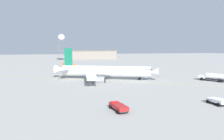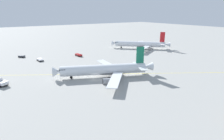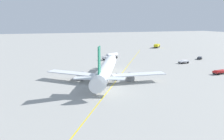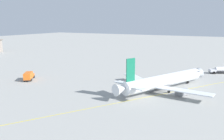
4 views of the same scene
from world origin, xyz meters
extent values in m
plane|color=#9E9E99|center=(0.00, 0.00, 0.00)|extent=(600.00, 600.00, 0.00)
cylinder|color=silver|center=(-4.21, -0.66, 3.10)|extent=(32.68, 17.75, 4.08)
cone|color=silver|center=(12.38, -8.17, 3.10)|extent=(4.33, 4.77, 3.88)
cone|color=silver|center=(-21.08, 6.97, 3.40)|extent=(5.07, 4.81, 3.47)
cube|color=black|center=(10.37, -7.26, 4.02)|extent=(3.62, 4.15, 0.70)
ellipsoid|color=slate|center=(-5.76, 0.04, 1.98)|extent=(12.67, 8.40, 2.24)
cube|color=#146B4C|center=(-17.85, 5.51, 8.50)|extent=(3.01, 1.54, 6.72)
cube|color=silver|center=(-16.38, 8.76, 3.92)|extent=(4.64, 6.09, 0.20)
cube|color=silver|center=(-19.32, 2.26, 3.92)|extent=(4.64, 6.09, 0.20)
cube|color=silver|center=(-2.67, 9.71, 2.39)|extent=(13.64, 14.22, 0.28)
cube|color=silver|center=(-10.99, -8.67, 2.39)|extent=(5.15, 16.37, 0.28)
cylinder|color=gray|center=(-1.67, 6.61, 0.87)|extent=(4.55, 3.89, 2.53)
cylinder|color=black|center=(0.13, 5.80, 0.87)|extent=(1.02, 2.02, 2.15)
cylinder|color=gray|center=(-8.00, -7.38, 0.87)|extent=(4.55, 3.89, 2.53)
cylinder|color=black|center=(-6.20, -8.19, 0.87)|extent=(1.02, 2.02, 2.15)
cylinder|color=#9EA0A5|center=(7.56, -5.99, 1.47)|extent=(0.20, 0.20, 1.84)
cylinder|color=black|center=(7.56, -5.99, 0.55)|extent=(1.13, 0.73, 1.10)
cylinder|color=#9EA0A5|center=(-4.35, 3.17, 1.47)|extent=(0.20, 0.20, 1.84)
cylinder|color=black|center=(-4.35, 3.17, 0.55)|extent=(1.13, 0.73, 1.10)
cylinder|color=#9EA0A5|center=(-7.18, -3.10, 1.47)|extent=(0.20, 0.20, 1.84)
cylinder|color=black|center=(-7.18, -3.10, 0.55)|extent=(1.13, 0.73, 1.10)
cube|color=#232326|center=(32.23, -14.77, 0.65)|extent=(6.54, 9.14, 0.20)
cube|color=silver|center=(30.50, -11.78, 1.30)|extent=(3.41, 3.35, 1.10)
cube|color=black|center=(29.95, -10.83, 1.47)|extent=(1.89, 1.14, 0.62)
cylinder|color=silver|center=(32.88, -15.89, 1.81)|extent=(5.20, 6.86, 2.12)
cylinder|color=black|center=(29.49, -12.59, 0.55)|extent=(0.79, 1.09, 1.10)
cylinder|color=black|center=(31.70, -11.31, 0.55)|extent=(0.79, 1.09, 1.10)
cube|color=#232326|center=(-15.25, 49.31, 0.60)|extent=(7.91, 6.30, 0.20)
cube|color=orange|center=(-12.87, 50.92, 1.20)|extent=(3.37, 3.38, 1.00)
cube|color=black|center=(-11.96, 51.53, 1.35)|extent=(1.23, 1.75, 0.56)
cube|color=orange|center=(-16.32, 48.58, 1.90)|extent=(5.96, 5.14, 2.40)
cylinder|color=black|center=(-13.58, 51.92, 0.50)|extent=(0.98, 0.79, 1.00)
cylinder|color=black|center=(-12.20, 49.89, 0.50)|extent=(0.98, 0.79, 1.00)
cylinder|color=black|center=(-18.09, 48.86, 0.50)|extent=(0.98, 0.79, 1.00)
cylinder|color=black|center=(-16.71, 46.83, 0.50)|extent=(0.98, 0.79, 1.00)
cube|color=yellow|center=(-2.82, -5.64, 0.00)|extent=(125.92, 77.38, 0.01)
camera|label=1|loc=(-21.61, -76.76, 12.20)|focal=32.92mm
camera|label=2|loc=(32.25, 59.72, 25.35)|focal=29.53mm
camera|label=3|loc=(-71.55, 21.26, 17.72)|focal=37.16mm
camera|label=4|loc=(-80.75, -22.07, 22.31)|focal=39.00mm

